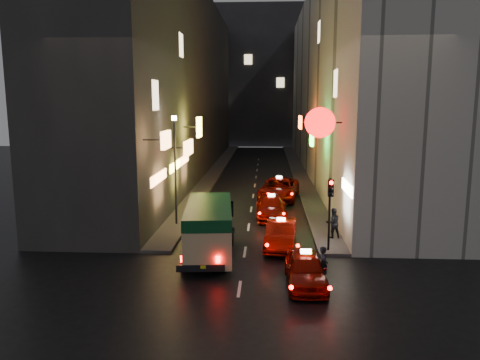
% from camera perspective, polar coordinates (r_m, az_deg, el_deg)
% --- Properties ---
extents(ground, '(120.00, 120.00, 0.00)m').
position_cam_1_polar(ground, '(15.01, -1.03, -19.04)').
color(ground, black).
rests_on(ground, ground).
extents(building_left, '(7.60, 52.00, 18.00)m').
position_cam_1_polar(building_left, '(48.02, -7.67, 11.69)').
color(building_left, '#373432').
rests_on(building_left, ground).
extents(building_right, '(7.98, 52.00, 18.00)m').
position_cam_1_polar(building_right, '(47.68, 11.98, 11.58)').
color(building_right, '#BCB6AC').
rests_on(building_right, ground).
extents(building_far, '(30.00, 10.00, 22.00)m').
position_cam_1_polar(building_far, '(79.23, 2.63, 12.36)').
color(building_far, '#333338').
rests_on(building_far, ground).
extents(sidewalk_left, '(1.50, 52.00, 0.15)m').
position_cam_1_polar(sidewalk_left, '(47.96, -3.03, 1.07)').
color(sidewalk_left, '#413E3C').
rests_on(sidewalk_left, ground).
extents(sidewalk_right, '(1.50, 52.00, 0.15)m').
position_cam_1_polar(sidewalk_right, '(47.78, 7.15, 0.97)').
color(sidewalk_right, '#413E3C').
rests_on(sidewalk_right, ground).
extents(minibus, '(2.57, 5.99, 2.50)m').
position_cam_1_polar(minibus, '(21.73, -3.80, -5.38)').
color(minibus, tan).
rests_on(minibus, ground).
extents(taxi_near, '(2.05, 4.79, 1.68)m').
position_cam_1_polar(taxi_near, '(18.88, 8.00, -10.43)').
color(taxi_near, '#7A0800').
rests_on(taxi_near, ground).
extents(taxi_second, '(2.45, 5.07, 1.73)m').
position_cam_1_polar(taxi_second, '(23.39, 5.02, -6.34)').
color(taxi_second, '#7A0800').
rests_on(taxi_second, ground).
extents(taxi_third, '(2.09, 4.94, 1.73)m').
position_cam_1_polar(taxi_third, '(29.21, 3.84, -3.09)').
color(taxi_third, '#7A0800').
rests_on(taxi_third, ground).
extents(taxi_far, '(3.20, 6.08, 2.01)m').
position_cam_1_polar(taxi_far, '(34.57, 4.77, -0.87)').
color(taxi_far, '#7A0800').
rests_on(taxi_far, ground).
extents(pedestrian_crossing, '(0.50, 0.65, 1.74)m').
position_cam_1_polar(pedestrian_crossing, '(19.11, 10.14, -9.88)').
color(pedestrian_crossing, black).
rests_on(pedestrian_crossing, ground).
extents(pedestrian_sidewalk, '(0.75, 0.58, 1.78)m').
position_cam_1_polar(pedestrian_sidewalk, '(24.86, 11.28, -4.91)').
color(pedestrian_sidewalk, black).
rests_on(pedestrian_sidewalk, sidewalk_right).
extents(traffic_light, '(0.26, 0.43, 3.50)m').
position_cam_1_polar(traffic_light, '(22.27, 10.95, -2.25)').
color(traffic_light, black).
rests_on(traffic_light, sidewalk_right).
extents(lamp_post, '(0.28, 0.28, 6.22)m').
position_cam_1_polar(lamp_post, '(26.88, -7.91, 2.10)').
color(lamp_post, black).
rests_on(lamp_post, sidewalk_left).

